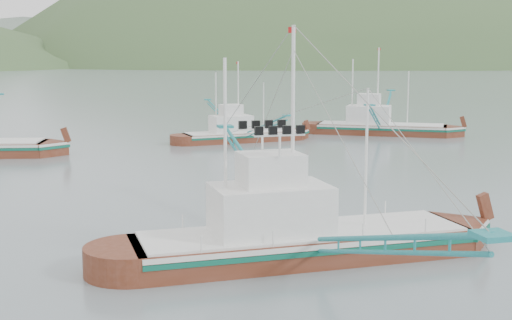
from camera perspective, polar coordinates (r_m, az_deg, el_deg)
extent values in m
plane|color=slate|center=(33.01, 2.68, -7.05)|extent=(1200.00, 1200.00, 0.00)
cube|color=#582412|center=(31.40, 3.73, -7.52)|extent=(14.89, 4.48, 1.97)
cube|color=silver|center=(31.18, 3.75, -6.05)|extent=(14.59, 4.55, 0.22)
cube|color=#0C5943|center=(31.24, 3.74, -6.48)|extent=(14.60, 4.57, 0.22)
cube|color=silver|center=(31.13, 3.75, -5.70)|extent=(14.14, 4.26, 0.12)
cube|color=silver|center=(30.41, 1.16, -4.03)|extent=(5.03, 3.33, 2.16)
cube|color=silver|center=(30.06, 1.17, -0.74)|extent=(2.64, 2.26, 1.38)
cylinder|color=white|center=(30.16, 2.96, 2.30)|extent=(0.16, 0.16, 8.85)
cylinder|color=white|center=(29.38, -2.47, 0.83)|extent=(0.14, 0.14, 7.52)
cylinder|color=white|center=(31.66, 8.81, 0.10)|extent=(0.12, 0.12, 6.19)
cube|color=#582412|center=(70.74, -1.12, 1.62)|extent=(11.93, 4.65, 1.55)
cube|color=silver|center=(70.66, -1.13, 2.15)|extent=(11.71, 4.68, 0.17)
cube|color=#0C5943|center=(70.68, -1.13, 1.99)|extent=(11.71, 4.70, 0.17)
cube|color=silver|center=(70.64, -1.13, 2.27)|extent=(11.33, 4.42, 0.09)
cube|color=silver|center=(70.14, -2.01, 2.89)|extent=(4.17, 2.98, 1.70)
cube|color=silver|center=(70.01, -2.02, 4.02)|extent=(2.23, 1.96, 1.08)
cylinder|color=white|center=(70.19, -1.43, 5.05)|extent=(0.12, 0.12, 6.97)
cylinder|color=white|center=(69.42, -3.22, 4.57)|extent=(0.11, 0.11, 5.92)
cylinder|color=white|center=(71.29, 0.61, 4.27)|extent=(0.09, 0.09, 4.88)
cube|color=#582412|center=(77.72, 9.97, 2.16)|extent=(13.61, 9.92, 1.81)
cube|color=silver|center=(77.64, 9.99, 2.72)|extent=(13.41, 9.85, 0.20)
cube|color=#0C5943|center=(77.66, 9.98, 2.55)|extent=(13.42, 9.87, 0.20)
cube|color=silver|center=(77.62, 9.99, 2.85)|extent=(12.93, 9.43, 0.11)
cube|color=silver|center=(77.66, 9.01, 3.59)|extent=(5.38, 4.78, 2.00)
cube|color=silver|center=(77.53, 9.04, 4.79)|extent=(3.04, 2.91, 1.27)
cylinder|color=white|center=(77.35, 9.73, 5.84)|extent=(0.15, 0.15, 8.17)
cylinder|color=white|center=(77.69, 7.72, 5.45)|extent=(0.13, 0.13, 6.94)
cylinder|color=white|center=(77.19, 12.07, 4.86)|extent=(0.11, 0.11, 5.72)
ellipsoid|color=#38542B|center=(523.66, 13.80, 7.58)|extent=(684.00, 432.00, 306.00)
ellipsoid|color=slate|center=(591.67, -11.05, 7.79)|extent=(960.00, 400.00, 240.00)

